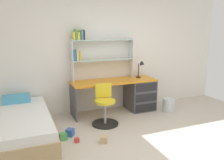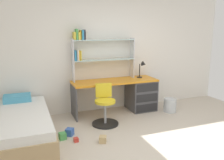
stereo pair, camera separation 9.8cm
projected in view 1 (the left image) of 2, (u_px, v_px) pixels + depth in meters
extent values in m
cube|color=beige|center=(160.00, 155.00, 3.52)|extent=(5.98, 5.54, 0.02)
cube|color=white|center=(105.00, 52.00, 5.32)|extent=(5.98, 0.06, 2.64)
cube|color=orange|center=(114.00, 81.00, 5.15)|extent=(1.87, 0.61, 0.04)
cube|color=#4C4C51|center=(140.00, 94.00, 5.47)|extent=(0.58, 0.58, 0.70)
cube|color=#4C4C51|center=(73.00, 102.00, 4.89)|extent=(0.03, 0.55, 0.70)
cube|color=black|center=(146.00, 108.00, 5.25)|extent=(0.52, 0.01, 0.18)
cube|color=black|center=(146.00, 98.00, 5.21)|extent=(0.52, 0.01, 0.18)
cube|color=black|center=(147.00, 87.00, 5.16)|extent=(0.52, 0.01, 0.18)
cube|color=silver|center=(72.00, 61.00, 4.89)|extent=(0.02, 0.22, 0.90)
cube|color=silver|center=(131.00, 58.00, 5.40)|extent=(0.02, 0.22, 0.90)
cube|color=silver|center=(103.00, 60.00, 5.15)|extent=(1.35, 0.22, 0.02)
cube|color=silver|center=(103.00, 40.00, 5.06)|extent=(1.35, 0.22, 0.02)
cube|color=#338CBF|center=(74.00, 56.00, 4.89)|extent=(0.04, 0.15, 0.21)
cube|color=beige|center=(76.00, 55.00, 4.91)|extent=(0.04, 0.19, 0.22)
cube|color=gold|center=(78.00, 55.00, 4.92)|extent=(0.03, 0.13, 0.21)
cube|color=yellow|center=(80.00, 56.00, 4.93)|extent=(0.02, 0.14, 0.20)
cube|color=yellow|center=(73.00, 36.00, 4.80)|extent=(0.04, 0.17, 0.16)
cube|color=#4CA559|center=(76.00, 34.00, 4.82)|extent=(0.04, 0.16, 0.22)
cube|color=yellow|center=(78.00, 36.00, 4.84)|extent=(0.04, 0.19, 0.16)
cube|color=gold|center=(79.00, 35.00, 4.85)|extent=(0.03, 0.13, 0.19)
cube|color=#338CBF|center=(81.00, 35.00, 4.86)|extent=(0.04, 0.18, 0.19)
cube|color=#26262D|center=(83.00, 35.00, 4.87)|extent=(0.03, 0.14, 0.20)
cube|color=beige|center=(85.00, 36.00, 4.90)|extent=(0.04, 0.13, 0.17)
cylinder|color=black|center=(138.00, 77.00, 5.45)|extent=(0.12, 0.12, 0.02)
cylinder|color=black|center=(138.00, 70.00, 5.41)|extent=(0.02, 0.02, 0.30)
cone|color=black|center=(143.00, 64.00, 5.36)|extent=(0.12, 0.11, 0.13)
cylinder|color=black|center=(105.00, 124.00, 4.63)|extent=(0.52, 0.52, 0.03)
cylinder|color=#A5A8AD|center=(105.00, 114.00, 4.58)|extent=(0.05, 0.05, 0.45)
cylinder|color=yellow|center=(105.00, 101.00, 4.53)|extent=(0.40, 0.40, 0.05)
cube|color=yellow|center=(103.00, 90.00, 4.67)|extent=(0.32, 0.10, 0.28)
cube|color=tan|center=(19.00, 132.00, 3.92)|extent=(1.06, 1.96, 0.33)
cube|color=white|center=(18.00, 118.00, 3.87)|extent=(1.00, 1.90, 0.14)
cube|color=#4CA5CC|center=(16.00, 99.00, 4.50)|extent=(0.50, 0.32, 0.12)
cylinder|color=silver|center=(169.00, 105.00, 5.34)|extent=(0.28, 0.28, 0.30)
cube|color=#3860B7|center=(70.00, 132.00, 4.12)|extent=(0.18, 0.18, 0.13)
cube|color=tan|center=(104.00, 139.00, 3.88)|extent=(0.15, 0.15, 0.11)
cube|color=#479E51|center=(63.00, 137.00, 3.98)|extent=(0.13, 0.13, 0.11)
cube|color=red|center=(77.00, 140.00, 3.90)|extent=(0.08, 0.08, 0.07)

